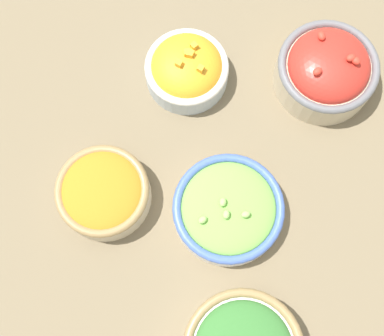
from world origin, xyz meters
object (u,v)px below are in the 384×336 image
Objects in this scene: bowl_carrots at (103,192)px; bowl_cherry_tomatoes at (327,70)px; bowl_lettuce at (228,209)px; bowl_squash at (187,69)px.

bowl_cherry_tomatoes is (0.28, -0.23, 0.01)m from bowl_carrots.
bowl_carrots and bowl_lettuce have the same top height.
bowl_cherry_tomatoes reaches higher than bowl_carrots.
bowl_carrots is 0.17m from bowl_lettuce.
bowl_cherry_tomatoes reaches higher than bowl_squash.
bowl_lettuce is (-0.17, -0.13, -0.00)m from bowl_squash.
bowl_carrots is 0.36m from bowl_cherry_tomatoes.
bowl_lettuce is 1.05× the size of bowl_cherry_tomatoes.
bowl_squash reaches higher than bowl_lettuce.
bowl_lettuce is at bearing -143.63° from bowl_squash.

